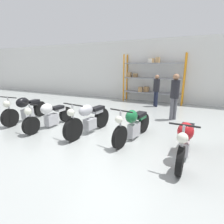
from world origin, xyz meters
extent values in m
plane|color=#9EA3A0|center=(0.00, 0.00, 0.00)|extent=(30.00, 30.00, 0.00)
cube|color=silver|center=(0.00, 6.29, 1.80)|extent=(30.00, 0.08, 3.60)
cylinder|color=orange|center=(-1.75, 5.65, 1.38)|extent=(0.08, 0.08, 2.76)
cylinder|color=orange|center=(1.63, 5.65, 1.38)|extent=(0.08, 0.08, 2.76)
cylinder|color=orange|center=(-1.75, 6.20, 1.38)|extent=(0.08, 0.08, 2.76)
cylinder|color=orange|center=(1.63, 6.20, 1.38)|extent=(0.08, 0.08, 2.76)
cube|color=gray|center=(-0.06, 5.92, 0.57)|extent=(3.39, 0.55, 0.05)
cube|color=gray|center=(-0.06, 5.92, 1.40)|extent=(3.39, 0.55, 0.05)
cube|color=gray|center=(-0.06, 5.92, 2.24)|extent=(3.39, 0.55, 0.05)
cube|color=tan|center=(-1.51, 5.93, 1.58)|extent=(0.24, 0.23, 0.29)
cube|color=tan|center=(0.17, 5.91, 2.41)|extent=(0.21, 0.30, 0.29)
cube|color=#A87F51|center=(-0.43, 6.02, 0.74)|extent=(0.28, 0.29, 0.30)
cube|color=silver|center=(-0.22, 5.82, 2.37)|extent=(0.20, 0.21, 0.22)
cube|color=tan|center=(-1.16, 6.07, 1.54)|extent=(0.25, 0.20, 0.22)
cube|color=#A87F51|center=(-0.73, 5.82, 0.73)|extent=(0.24, 0.26, 0.28)
cube|color=tan|center=(-0.18, 5.93, 2.38)|extent=(0.29, 0.26, 0.24)
cylinder|color=black|center=(-3.50, -0.59, 0.32)|extent=(0.20, 0.65, 0.64)
cylinder|color=black|center=(-3.64, 0.86, 0.32)|extent=(0.20, 0.65, 0.64)
cube|color=#ADADB2|center=(-3.57, 0.18, 0.29)|extent=(0.29, 0.44, 0.35)
ellipsoid|color=black|center=(-3.55, 0.01, 0.75)|extent=(0.37, 0.57, 0.38)
cube|color=black|center=(-3.60, 0.54, 0.70)|extent=(0.31, 0.50, 0.10)
cube|color=black|center=(-3.61, 0.61, 0.61)|extent=(0.26, 0.35, 0.12)
cylinder|color=#ADADB2|center=(-3.50, -0.57, 0.68)|extent=(0.05, 0.05, 0.72)
sphere|color=silver|center=(-3.49, -0.64, 0.83)|extent=(0.23, 0.23, 0.23)
cylinder|color=black|center=(-3.50, -0.54, 1.04)|extent=(0.73, 0.10, 0.04)
cylinder|color=black|center=(-2.22, -0.78, 0.29)|extent=(0.15, 0.58, 0.57)
cylinder|color=black|center=(-2.16, 0.75, 0.29)|extent=(0.15, 0.58, 0.57)
cube|color=#ADADB2|center=(-2.19, 0.03, 0.26)|extent=(0.25, 0.46, 0.38)
ellipsoid|color=silver|center=(-2.19, -0.13, 0.68)|extent=(0.33, 0.46, 0.36)
cube|color=black|center=(-2.17, 0.35, 0.63)|extent=(0.27, 0.48, 0.10)
cube|color=silver|center=(-2.17, 0.48, 0.54)|extent=(0.23, 0.34, 0.12)
cylinder|color=#ADADB2|center=(-2.22, -0.76, 0.63)|extent=(0.05, 0.05, 0.68)
sphere|color=silver|center=(-2.22, -0.83, 0.76)|extent=(0.23, 0.23, 0.23)
cylinder|color=black|center=(-2.22, -0.73, 0.97)|extent=(0.67, 0.06, 0.04)
cylinder|color=black|center=(-0.74, -0.60, 0.34)|extent=(0.21, 0.69, 0.68)
cylinder|color=black|center=(-0.57, 0.77, 0.34)|extent=(0.21, 0.69, 0.68)
cube|color=#ADADB2|center=(-0.65, 0.13, 0.30)|extent=(0.29, 0.44, 0.34)
ellipsoid|color=#B7B7BF|center=(-0.67, -0.03, 0.78)|extent=(0.36, 0.59, 0.34)
cube|color=black|center=(-0.60, 0.53, 0.73)|extent=(0.30, 0.57, 0.10)
cube|color=#B7B7BF|center=(-0.60, 0.53, 0.64)|extent=(0.25, 0.40, 0.12)
cylinder|color=#ADADB2|center=(-0.74, -0.58, 0.69)|extent=(0.06, 0.06, 0.71)
sphere|color=silver|center=(-0.75, -0.65, 0.85)|extent=(0.21, 0.21, 0.21)
cylinder|color=black|center=(-0.74, -0.55, 1.05)|extent=(0.72, 0.13, 0.04)
cylinder|color=black|center=(0.64, -0.46, 0.31)|extent=(0.20, 0.62, 0.61)
cylinder|color=black|center=(0.87, 0.96, 0.31)|extent=(0.20, 0.62, 0.61)
cube|color=#ADADB2|center=(0.76, 0.30, 0.28)|extent=(0.26, 0.51, 0.40)
ellipsoid|color=#196B38|center=(0.74, 0.13, 0.72)|extent=(0.37, 0.47, 0.37)
cube|color=black|center=(0.81, 0.61, 0.67)|extent=(0.34, 0.55, 0.10)
cube|color=#196B38|center=(0.83, 0.71, 0.58)|extent=(0.27, 0.39, 0.12)
cylinder|color=#ADADB2|center=(0.64, -0.44, 0.65)|extent=(0.06, 0.06, 0.70)
sphere|color=silver|center=(0.63, -0.51, 0.79)|extent=(0.19, 0.19, 0.19)
cylinder|color=black|center=(0.65, -0.41, 1.00)|extent=(0.65, 0.14, 0.04)
cylinder|color=black|center=(2.15, -1.00, 0.30)|extent=(0.13, 0.60, 0.59)
cylinder|color=black|center=(2.20, 0.36, 0.30)|extent=(0.13, 0.60, 0.59)
cube|color=#ADADB2|center=(2.18, -0.27, 0.27)|extent=(0.21, 0.40, 0.33)
ellipsoid|color=#B2191E|center=(2.17, -0.44, 0.71)|extent=(0.36, 0.45, 0.40)
cube|color=black|center=(2.19, 0.05, 0.65)|extent=(0.30, 0.50, 0.10)
cube|color=#B2191E|center=(2.19, 0.12, 0.56)|extent=(0.25, 0.35, 0.12)
cylinder|color=#ADADB2|center=(2.15, -0.98, 0.65)|extent=(0.05, 0.05, 0.72)
sphere|color=silver|center=(2.15, -1.05, 0.79)|extent=(0.21, 0.21, 0.21)
cylinder|color=black|center=(2.15, -0.95, 1.01)|extent=(0.55, 0.06, 0.04)
cylinder|color=#595960|center=(1.60, 2.85, 0.44)|extent=(0.13, 0.13, 0.87)
cylinder|color=#595960|center=(1.49, 2.71, 0.44)|extent=(0.13, 0.13, 0.87)
cylinder|color=#232328|center=(1.55, 2.78, 1.22)|extent=(0.45, 0.45, 0.69)
sphere|color=#9E7051|center=(1.55, 2.78, 1.68)|extent=(0.24, 0.24, 0.24)
cylinder|color=#1E2338|center=(0.34, 4.95, 0.40)|extent=(0.13, 0.13, 0.80)
cylinder|color=#1E2338|center=(0.46, 4.82, 0.40)|extent=(0.13, 0.13, 0.80)
cylinder|color=#232328|center=(0.40, 4.89, 1.12)|extent=(0.45, 0.45, 0.63)
sphere|color=#9E7051|center=(0.40, 4.89, 1.54)|extent=(0.22, 0.22, 0.22)
camera|label=1|loc=(2.28, -4.31, 2.07)|focal=28.00mm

